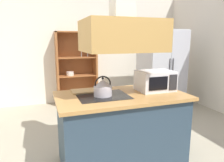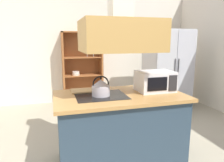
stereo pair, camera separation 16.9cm
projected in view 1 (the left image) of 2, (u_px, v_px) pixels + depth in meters
name	position (u px, v px, depth m)	size (l,w,h in m)	color
wall_back	(69.00, 48.00, 5.17)	(6.00, 0.12, 2.70)	silver
kitchen_island	(121.00, 128.00, 2.65)	(1.58, 0.88, 0.90)	#2A3C4C
range_hood	(122.00, 25.00, 2.40)	(0.90, 0.70, 1.28)	#B58844
refrigerator	(161.00, 70.00, 4.75)	(0.90, 0.77, 1.77)	#B1B6BA
dish_cabinet	(76.00, 72.00, 5.12)	(0.96, 0.40, 1.74)	#97572B
kettle	(103.00, 88.00, 2.47)	(0.22, 0.22, 0.24)	silver
cutting_board	(85.00, 91.00, 2.69)	(0.34, 0.24, 0.02)	#AD864F
microwave	(155.00, 81.00, 2.74)	(0.46, 0.35, 0.26)	silver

